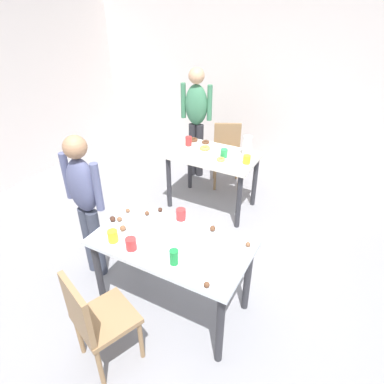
{
  "coord_description": "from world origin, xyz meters",
  "views": [
    {
      "loc": [
        1.18,
        -1.79,
        2.5
      ],
      "look_at": [
        -0.07,
        0.52,
        0.9
      ],
      "focal_mm": 31.61,
      "sensor_mm": 36.0,
      "label": 1
    }
  ],
  "objects_px": {
    "dining_table_near": "(172,251)",
    "mixing_bowl": "(185,245)",
    "chair_far_table": "(227,151)",
    "pitcher_far": "(247,146)",
    "person_adult_far": "(196,114)",
    "chair_near_table": "(95,318)",
    "person_girl_near": "(85,198)",
    "soda_can": "(174,257)",
    "dining_table_far": "(213,162)"
  },
  "relations": [
    {
      "from": "dining_table_near",
      "to": "mixing_bowl",
      "type": "xyz_separation_m",
      "value": [
        0.14,
        -0.02,
        0.13
      ]
    },
    {
      "from": "chair_far_table",
      "to": "pitcher_far",
      "type": "bearing_deg",
      "value": -48.59
    },
    {
      "from": "chair_far_table",
      "to": "mixing_bowl",
      "type": "relative_size",
      "value": 4.84
    },
    {
      "from": "mixing_bowl",
      "to": "pitcher_far",
      "type": "xyz_separation_m",
      "value": [
        -0.19,
        1.85,
        0.09
      ]
    },
    {
      "from": "chair_far_table",
      "to": "person_adult_far",
      "type": "distance_m",
      "value": 0.68
    },
    {
      "from": "chair_near_table",
      "to": "person_girl_near",
      "type": "distance_m",
      "value": 1.09
    },
    {
      "from": "person_adult_far",
      "to": "chair_far_table",
      "type": "bearing_deg",
      "value": 1.81
    },
    {
      "from": "dining_table_near",
      "to": "pitcher_far",
      "type": "height_order",
      "value": "pitcher_far"
    },
    {
      "from": "chair_near_table",
      "to": "soda_can",
      "type": "xyz_separation_m",
      "value": [
        0.35,
        0.51,
        0.31
      ]
    },
    {
      "from": "dining_table_near",
      "to": "dining_table_far",
      "type": "relative_size",
      "value": 1.18
    },
    {
      "from": "chair_far_table",
      "to": "person_girl_near",
      "type": "distance_m",
      "value": 2.4
    },
    {
      "from": "dining_table_far",
      "to": "chair_far_table",
      "type": "xyz_separation_m",
      "value": [
        -0.09,
        0.69,
        -0.14
      ]
    },
    {
      "from": "chair_near_table",
      "to": "person_girl_near",
      "type": "bearing_deg",
      "value": 134.12
    },
    {
      "from": "mixing_bowl",
      "to": "pitcher_far",
      "type": "distance_m",
      "value": 1.86
    },
    {
      "from": "dining_table_near",
      "to": "chair_far_table",
      "type": "height_order",
      "value": "chair_far_table"
    },
    {
      "from": "person_girl_near",
      "to": "soda_can",
      "type": "distance_m",
      "value": 1.09
    },
    {
      "from": "person_adult_far",
      "to": "dining_table_far",
      "type": "bearing_deg",
      "value": -48.83
    },
    {
      "from": "dining_table_far",
      "to": "person_adult_far",
      "type": "relative_size",
      "value": 0.67
    },
    {
      "from": "chair_far_table",
      "to": "person_adult_far",
      "type": "height_order",
      "value": "person_adult_far"
    },
    {
      "from": "chair_near_table",
      "to": "dining_table_far",
      "type": "bearing_deg",
      "value": 95.16
    },
    {
      "from": "dining_table_near",
      "to": "chair_near_table",
      "type": "distance_m",
      "value": 0.76
    },
    {
      "from": "chair_near_table",
      "to": "chair_far_table",
      "type": "relative_size",
      "value": 1.0
    },
    {
      "from": "person_adult_far",
      "to": "soda_can",
      "type": "xyz_separation_m",
      "value": [
        1.16,
        -2.55,
        -0.16
      ]
    },
    {
      "from": "mixing_bowl",
      "to": "person_girl_near",
      "type": "bearing_deg",
      "value": 177.91
    },
    {
      "from": "dining_table_far",
      "to": "chair_near_table",
      "type": "height_order",
      "value": "chair_near_table"
    },
    {
      "from": "dining_table_far",
      "to": "soda_can",
      "type": "distance_m",
      "value": 1.97
    },
    {
      "from": "soda_can",
      "to": "pitcher_far",
      "type": "distance_m",
      "value": 2.04
    },
    {
      "from": "person_girl_near",
      "to": "person_adult_far",
      "type": "height_order",
      "value": "person_adult_far"
    },
    {
      "from": "pitcher_far",
      "to": "chair_near_table",
      "type": "bearing_deg",
      "value": -93.52
    },
    {
      "from": "dining_table_near",
      "to": "pitcher_far",
      "type": "xyz_separation_m",
      "value": [
        -0.05,
        1.83,
        0.23
      ]
    },
    {
      "from": "dining_table_far",
      "to": "mixing_bowl",
      "type": "xyz_separation_m",
      "value": [
        0.56,
        -1.69,
        0.15
      ]
    },
    {
      "from": "chair_far_table",
      "to": "person_adult_far",
      "type": "xyz_separation_m",
      "value": [
        -0.49,
        -0.02,
        0.47
      ]
    },
    {
      "from": "dining_table_near",
      "to": "person_girl_near",
      "type": "bearing_deg",
      "value": 178.94
    },
    {
      "from": "chair_far_table",
      "to": "mixing_bowl",
      "type": "distance_m",
      "value": 2.48
    },
    {
      "from": "dining_table_near",
      "to": "chair_near_table",
      "type": "xyz_separation_m",
      "value": [
        -0.2,
        -0.72,
        -0.15
      ]
    },
    {
      "from": "dining_table_far",
      "to": "mixing_bowl",
      "type": "height_order",
      "value": "mixing_bowl"
    },
    {
      "from": "mixing_bowl",
      "to": "chair_near_table",
      "type": "bearing_deg",
      "value": -116.42
    },
    {
      "from": "mixing_bowl",
      "to": "person_adult_far",
      "type": "bearing_deg",
      "value": 115.96
    },
    {
      "from": "chair_near_table",
      "to": "mixing_bowl",
      "type": "height_order",
      "value": "chair_near_table"
    },
    {
      "from": "dining_table_near",
      "to": "mixing_bowl",
      "type": "distance_m",
      "value": 0.2
    },
    {
      "from": "chair_far_table",
      "to": "person_adult_far",
      "type": "bearing_deg",
      "value": -178.19
    },
    {
      "from": "dining_table_far",
      "to": "chair_far_table",
      "type": "relative_size",
      "value": 1.24
    },
    {
      "from": "dining_table_far",
      "to": "chair_near_table",
      "type": "bearing_deg",
      "value": -84.84
    },
    {
      "from": "person_girl_near",
      "to": "mixing_bowl",
      "type": "relative_size",
      "value": 8.19
    },
    {
      "from": "pitcher_far",
      "to": "person_girl_near",
      "type": "bearing_deg",
      "value": -115.67
    },
    {
      "from": "mixing_bowl",
      "to": "soda_can",
      "type": "height_order",
      "value": "soda_can"
    },
    {
      "from": "pitcher_far",
      "to": "dining_table_near",
      "type": "bearing_deg",
      "value": -88.53
    },
    {
      "from": "chair_far_table",
      "to": "mixing_bowl",
      "type": "bearing_deg",
      "value": -74.57
    },
    {
      "from": "dining_table_far",
      "to": "pitcher_far",
      "type": "bearing_deg",
      "value": 23.2
    },
    {
      "from": "dining_table_near",
      "to": "dining_table_far",
      "type": "bearing_deg",
      "value": 104.11
    }
  ]
}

